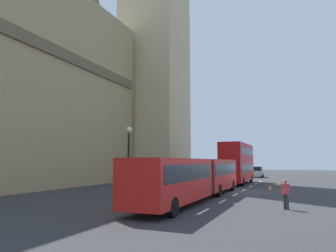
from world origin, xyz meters
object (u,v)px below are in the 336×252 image
(articulated_bus, at_px, (196,175))
(traffic_cone_middle, at_px, (275,183))
(traffic_cone_west, at_px, (270,188))
(double_decker_bus, at_px, (237,162))
(street_lamp, at_px, (129,157))
(sedan_lead, at_px, (257,172))
(pedestrian_near_cones, at_px, (286,193))

(articulated_bus, height_order, traffic_cone_middle, articulated_bus)
(traffic_cone_west, distance_m, traffic_cone_middle, 5.94)
(double_decker_bus, xyz_separation_m, traffic_cone_west, (-7.62, -4.35, -2.43))
(traffic_cone_middle, distance_m, street_lamp, 19.46)
(double_decker_bus, relative_size, sedan_lead, 2.37)
(street_lamp, distance_m, pedestrian_near_cones, 10.88)
(double_decker_bus, relative_size, pedestrian_near_cones, 6.17)
(traffic_cone_middle, height_order, street_lamp, street_lamp)
(double_decker_bus, distance_m, traffic_cone_west, 9.10)
(articulated_bus, relative_size, sedan_lead, 4.09)
(pedestrian_near_cones, bearing_deg, street_lamp, 87.74)
(traffic_cone_middle, bearing_deg, street_lamp, 152.50)
(traffic_cone_west, height_order, street_lamp, street_lamp)
(sedan_lead, bearing_deg, double_decker_bus, 179.14)
(articulated_bus, relative_size, street_lamp, 3.42)
(double_decker_bus, xyz_separation_m, street_lamp, (-18.76, 4.50, 0.35))
(sedan_lead, xyz_separation_m, pedestrian_near_cones, (-36.63, -5.90, -0.00))
(double_decker_bus, bearing_deg, street_lamp, 166.50)
(articulated_bus, relative_size, pedestrian_near_cones, 10.66)
(traffic_cone_middle, relative_size, pedestrian_near_cones, 0.34)
(traffic_cone_middle, bearing_deg, articulated_bus, 163.71)
(sedan_lead, bearing_deg, traffic_cone_middle, -167.82)
(articulated_bus, height_order, pedestrian_near_cones, articulated_bus)
(articulated_bus, distance_m, pedestrian_near_cones, 6.69)
(articulated_bus, xyz_separation_m, double_decker_bus, (16.69, 0.00, 0.96))
(traffic_cone_west, relative_size, street_lamp, 0.11)
(pedestrian_near_cones, bearing_deg, sedan_lead, 9.15)
(pedestrian_near_cones, bearing_deg, articulated_bus, 68.02)
(traffic_cone_middle, bearing_deg, pedestrian_near_cones, -174.23)
(sedan_lead, relative_size, pedestrian_near_cones, 2.60)
(articulated_bus, xyz_separation_m, sedan_lead, (34.15, -0.26, -0.83))
(sedan_lead, relative_size, traffic_cone_middle, 7.59)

